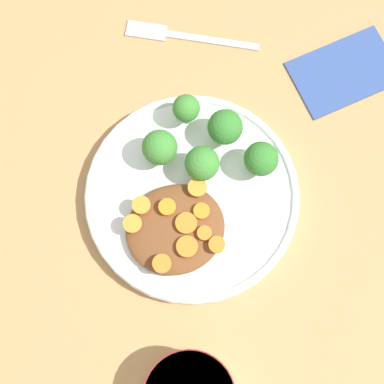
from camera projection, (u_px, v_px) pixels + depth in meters
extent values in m
plane|color=tan|center=(192.00, 199.00, 0.84)|extent=(4.00, 4.00, 0.00)
cylinder|color=white|center=(192.00, 197.00, 0.82)|extent=(0.27, 0.27, 0.02)
torus|color=white|center=(192.00, 195.00, 0.81)|extent=(0.27, 0.27, 0.01)
ellipsoid|color=brown|center=(175.00, 229.00, 0.79)|extent=(0.12, 0.11, 0.02)
cylinder|color=#759E51|center=(202.00, 169.00, 0.81)|extent=(0.02, 0.02, 0.02)
sphere|color=#3D8433|center=(202.00, 163.00, 0.79)|extent=(0.04, 0.04, 0.04)
cylinder|color=#759E51|center=(259.00, 164.00, 0.81)|extent=(0.01, 0.01, 0.02)
sphere|color=#337A2D|center=(261.00, 158.00, 0.79)|extent=(0.04, 0.04, 0.04)
cylinder|color=#7FA85B|center=(161.00, 153.00, 0.82)|extent=(0.02, 0.02, 0.02)
sphere|color=#3D8433|center=(160.00, 147.00, 0.79)|extent=(0.04, 0.04, 0.04)
cylinder|color=#7FA85B|center=(186.00, 115.00, 0.83)|extent=(0.02, 0.02, 0.02)
sphere|color=#3D8433|center=(186.00, 108.00, 0.81)|extent=(0.04, 0.04, 0.04)
cylinder|color=#759E51|center=(224.00, 134.00, 0.82)|extent=(0.02, 0.02, 0.02)
sphere|color=#337A2D|center=(225.00, 127.00, 0.80)|extent=(0.04, 0.04, 0.04)
cylinder|color=orange|center=(162.00, 264.00, 0.77)|extent=(0.02, 0.02, 0.01)
cylinder|color=orange|center=(197.00, 186.00, 0.79)|extent=(0.02, 0.02, 0.01)
cylinder|color=orange|center=(132.00, 224.00, 0.78)|extent=(0.02, 0.02, 0.00)
cylinder|color=orange|center=(204.00, 233.00, 0.78)|extent=(0.02, 0.02, 0.01)
cylinder|color=orange|center=(187.00, 247.00, 0.77)|extent=(0.03, 0.03, 0.01)
cylinder|color=orange|center=(204.00, 210.00, 0.78)|extent=(0.02, 0.02, 0.00)
cylinder|color=orange|center=(167.00, 207.00, 0.78)|extent=(0.02, 0.02, 0.01)
cylinder|color=orange|center=(186.00, 223.00, 0.78)|extent=(0.03, 0.03, 0.01)
cylinder|color=orange|center=(141.00, 205.00, 0.78)|extent=(0.02, 0.02, 0.01)
cylinder|color=orange|center=(220.00, 243.00, 0.77)|extent=(0.02, 0.02, 0.01)
cube|color=#B4B4B4|center=(212.00, 40.00, 0.89)|extent=(0.12, 0.08, 0.01)
cube|color=#B4B4B4|center=(146.00, 30.00, 0.90)|extent=(0.06, 0.05, 0.01)
cube|color=#334C8C|center=(345.00, 71.00, 0.88)|extent=(0.14, 0.09, 0.01)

